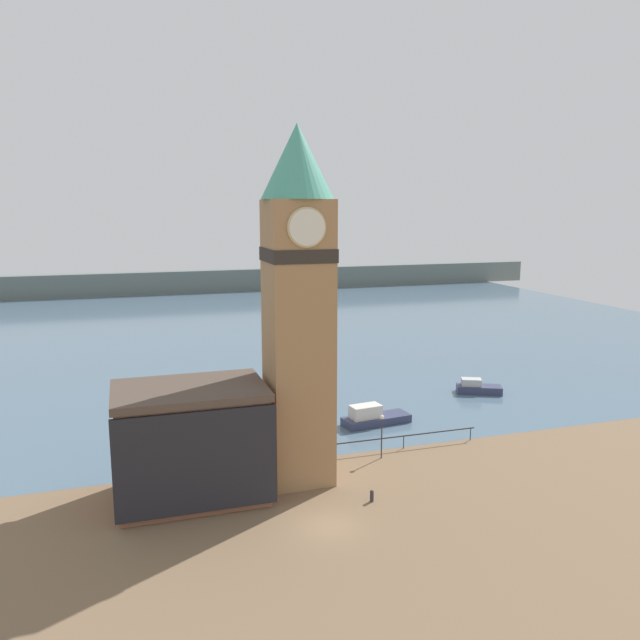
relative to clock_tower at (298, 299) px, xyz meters
The scene contains 10 objects.
ground_plane 14.75m from the clock_tower, 91.15° to the right, with size 160.00×160.00×0.00m, color brown.
water 64.39m from the clock_tower, 90.13° to the left, with size 160.00×120.00×0.00m.
far_shoreline 103.60m from the clock_tower, 90.08° to the left, with size 180.00×3.00×5.00m.
pier_railing 15.52m from the clock_tower, 16.62° to the left, with size 12.75×0.08×1.09m.
clock_tower is the anchor object (origin of this frame).
pier_building 11.84m from the clock_tower, behind, with size 9.91×6.89×7.54m.
boat_near 17.76m from the clock_tower, 43.64° to the left, with size 6.35×2.81×1.85m.
boat_far 30.05m from the clock_tower, 31.71° to the left, with size 4.88×3.52×1.53m.
mooring_bollard_near 13.89m from the clock_tower, 54.02° to the right, with size 0.26×0.26×0.81m.
lamp_post 12.69m from the clock_tower, 12.67° to the left, with size 0.32×0.32×3.47m.
Camera 1 is at (-11.06, -33.13, 18.96)m, focal length 35.00 mm.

